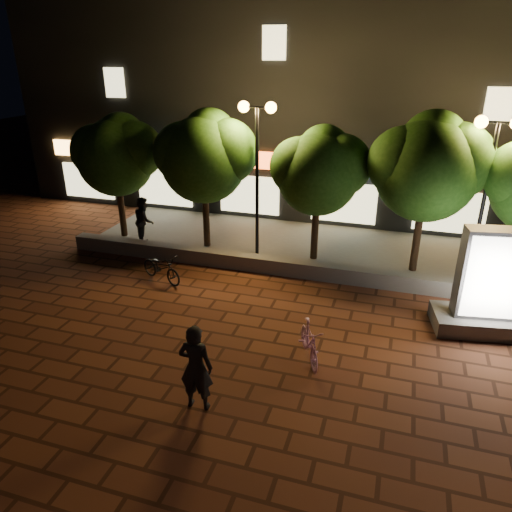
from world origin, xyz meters
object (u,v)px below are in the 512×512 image
at_px(scooter_pink, 309,342).
at_px(tree_far_left, 117,153).
at_px(tree_left, 206,154).
at_px(tree_right, 429,164).
at_px(rider, 196,367).
at_px(ad_kiosk, 491,291).
at_px(street_lamp_right, 492,158).
at_px(pedestrian, 144,220).
at_px(street_lamp_left, 257,141).
at_px(tree_mid, 320,168).
at_px(scooter_parked, 161,268).

bearing_deg(scooter_pink, tree_far_left, 120.66).
relative_size(tree_left, tree_right, 0.97).
xyz_separation_m(tree_right, rider, (-4.17, -8.14, -2.62)).
bearing_deg(ad_kiosk, street_lamp_right, 91.87).
relative_size(street_lamp_right, pedestrian, 2.81).
height_order(tree_left, street_lamp_left, street_lamp_left).
height_order(street_lamp_left, pedestrian, street_lamp_left).
distance_m(tree_right, scooter_pink, 7.04).
bearing_deg(tree_right, pedestrian, -176.80).
distance_m(tree_left, tree_right, 7.30).
bearing_deg(tree_right, rider, -117.17).
relative_size(tree_mid, street_lamp_right, 0.90).
relative_size(tree_mid, ad_kiosk, 1.62).
xyz_separation_m(tree_far_left, ad_kiosk, (12.54, -3.21, -2.17)).
distance_m(tree_far_left, pedestrian, 2.66).
bearing_deg(tree_far_left, rider, -50.82).
relative_size(scooter_pink, rider, 0.82).
bearing_deg(tree_far_left, ad_kiosk, -14.34).
bearing_deg(tree_left, pedestrian, -166.99).
relative_size(street_lamp_right, scooter_pink, 3.18).
bearing_deg(street_lamp_left, ad_kiosk, -22.53).
relative_size(tree_left, ad_kiosk, 1.76).
height_order(street_lamp_right, pedestrian, street_lamp_right).
bearing_deg(scooter_parked, tree_far_left, 68.27).
bearing_deg(ad_kiosk, scooter_parked, 179.46).
xyz_separation_m(street_lamp_left, pedestrian, (-4.28, -0.28, -3.06)).
bearing_deg(scooter_pink, street_lamp_left, 93.66).
relative_size(tree_far_left, tree_left, 0.95).
bearing_deg(tree_left, street_lamp_left, -7.70).
bearing_deg(street_lamp_left, tree_mid, 7.31).
relative_size(street_lamp_left, ad_kiosk, 1.86).
xyz_separation_m(scooter_pink, rider, (-1.83, -2.26, 0.48)).
xyz_separation_m(tree_right, scooter_pink, (-2.35, -5.87, -3.10)).
bearing_deg(tree_left, ad_kiosk, -19.53).
distance_m(street_lamp_left, rider, 8.54).
bearing_deg(street_lamp_right, tree_mid, 176.96).
height_order(ad_kiosk, scooter_pink, ad_kiosk).
height_order(tree_right, rider, tree_right).
bearing_deg(tree_left, tree_mid, -0.00).
bearing_deg(street_lamp_right, scooter_parked, -162.86).
bearing_deg(street_lamp_right, ad_kiosk, -88.13).
relative_size(tree_left, rider, 2.58).
height_order(tree_left, pedestrian, tree_left).
bearing_deg(tree_right, scooter_pink, -111.77).
xyz_separation_m(tree_left, street_lamp_right, (8.95, -0.26, 0.45)).
xyz_separation_m(street_lamp_right, scooter_parked, (-9.26, -2.86, -3.44)).
bearing_deg(pedestrian, street_lamp_right, -116.95).
relative_size(tree_right, street_lamp_left, 0.98).
bearing_deg(tree_right, tree_left, -180.00).
distance_m(ad_kiosk, scooter_parked, 9.38).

